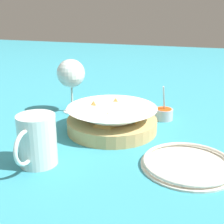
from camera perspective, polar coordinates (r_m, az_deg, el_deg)
ground_plane at (r=0.87m, az=0.37°, el=-4.19°), size 4.00×4.00×0.00m
food_basket at (r=0.89m, az=-0.04°, el=-1.47°), size 0.26×0.26×0.08m
sauce_cup at (r=1.00m, az=9.45°, el=-0.25°), size 0.07×0.06×0.12m
wine_glass at (r=1.04m, az=-7.51°, el=6.79°), size 0.09×0.09×0.18m
beer_mug at (r=0.72m, az=-13.55°, el=-5.35°), size 0.13×0.09×0.12m
side_plate at (r=0.73m, az=13.76°, el=-9.15°), size 0.21×0.21×0.01m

